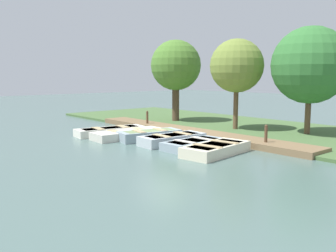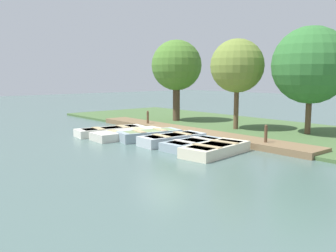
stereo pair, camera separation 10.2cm
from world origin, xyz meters
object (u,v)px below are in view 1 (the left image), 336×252
(rowboat_1, at_px, (129,134))
(rowboat_2, at_px, (150,135))
(park_tree_far_left, at_px, (176,66))
(rowboat_5, at_px, (216,149))
(park_tree_left, at_px, (237,66))
(mooring_post_far, at_px, (266,137))
(rowboat_0, at_px, (111,131))
(park_tree_center, at_px, (310,65))
(mooring_post_near, at_px, (147,119))
(rowboat_4, at_px, (193,144))
(rowboat_3, at_px, (172,139))

(rowboat_1, xyz_separation_m, rowboat_2, (-0.38, 1.04, 0.04))
(park_tree_far_left, bearing_deg, rowboat_5, 57.22)
(rowboat_2, distance_m, rowboat_5, 3.91)
(park_tree_left, bearing_deg, rowboat_1, -19.83)
(rowboat_2, height_order, mooring_post_far, mooring_post_far)
(rowboat_0, bearing_deg, park_tree_center, 144.12)
(rowboat_1, distance_m, mooring_post_near, 3.22)
(rowboat_1, bearing_deg, mooring_post_near, -139.76)
(rowboat_0, relative_size, mooring_post_near, 3.65)
(park_tree_left, relative_size, park_tree_center, 0.92)
(park_tree_center, bearing_deg, rowboat_4, -13.42)
(rowboat_0, height_order, rowboat_3, rowboat_3)
(rowboat_0, bearing_deg, rowboat_2, 110.41)
(rowboat_5, height_order, mooring_post_near, mooring_post_near)
(rowboat_1, height_order, rowboat_5, rowboat_5)
(mooring_post_near, height_order, mooring_post_far, same)
(rowboat_1, distance_m, mooring_post_far, 6.06)
(rowboat_1, height_order, park_tree_center, park_tree_center)
(mooring_post_near, bearing_deg, park_tree_far_left, -165.32)
(rowboat_5, relative_size, park_tree_left, 0.64)
(rowboat_5, bearing_deg, rowboat_2, -98.54)
(rowboat_1, height_order, park_tree_left, park_tree_left)
(park_tree_left, bearing_deg, rowboat_0, -30.81)
(rowboat_4, bearing_deg, rowboat_3, -90.90)
(mooring_post_near, distance_m, park_tree_center, 8.46)
(rowboat_0, distance_m, mooring_post_near, 2.78)
(rowboat_0, relative_size, park_tree_left, 0.74)
(rowboat_5, xyz_separation_m, park_tree_center, (-6.14, 0.08, 3.05))
(rowboat_2, bearing_deg, park_tree_left, -177.87)
(mooring_post_near, bearing_deg, rowboat_1, 37.36)
(rowboat_2, height_order, park_tree_center, park_tree_center)
(rowboat_4, height_order, park_tree_left, park_tree_left)
(rowboat_2, xyz_separation_m, rowboat_5, (0.05, 3.91, -0.02))
(rowboat_1, bearing_deg, rowboat_5, 96.60)
(park_tree_center, bearing_deg, mooring_post_near, -60.67)
(rowboat_2, bearing_deg, rowboat_3, 106.14)
(rowboat_0, relative_size, rowboat_1, 1.00)
(rowboat_4, bearing_deg, park_tree_far_left, -129.73)
(park_tree_left, bearing_deg, rowboat_5, 32.33)
(rowboat_0, relative_size, park_tree_center, 0.68)
(rowboat_2, height_order, rowboat_5, rowboat_2)
(mooring_post_far, height_order, park_tree_far_left, park_tree_far_left)
(mooring_post_near, relative_size, mooring_post_far, 1.00)
(park_tree_far_left, bearing_deg, rowboat_1, 26.90)
(rowboat_5, distance_m, park_tree_left, 6.51)
(rowboat_2, distance_m, rowboat_3, 1.38)
(mooring_post_far, xyz_separation_m, park_tree_left, (-2.64, -3.62, 2.78))
(rowboat_3, bearing_deg, rowboat_2, -82.01)
(rowboat_1, xyz_separation_m, park_tree_center, (-6.47, 5.03, 3.07))
(rowboat_0, bearing_deg, mooring_post_far, 119.51)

